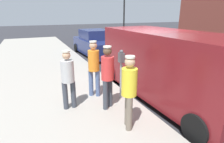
{
  "coord_description": "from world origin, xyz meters",
  "views": [
    {
      "loc": [
        3.76,
        5.48,
        2.69
      ],
      "look_at": [
        1.65,
        0.81,
        1.05
      ],
      "focal_mm": 29.47,
      "sensor_mm": 36.0,
      "label": 1
    }
  ],
  "objects_px": {
    "pedestrian_in_red": "(108,74)",
    "traffic_light_corner": "(131,4)",
    "parked_sedan_behind": "(96,44)",
    "parking_meter_near": "(121,66)",
    "parked_van": "(168,64)",
    "pedestrian_in_gray": "(68,77)",
    "pedestrian_in_orange": "(94,65)",
    "pedestrian_in_yellow": "(129,88)"
  },
  "relations": [
    {
      "from": "pedestrian_in_gray",
      "to": "parked_sedan_behind",
      "type": "height_order",
      "value": "pedestrian_in_gray"
    },
    {
      "from": "pedestrian_in_gray",
      "to": "parked_sedan_behind",
      "type": "xyz_separation_m",
      "value": [
        -3.16,
        -6.66,
        -0.33
      ]
    },
    {
      "from": "parked_sedan_behind",
      "to": "traffic_light_corner",
      "type": "distance_m",
      "value": 9.33
    },
    {
      "from": "pedestrian_in_yellow",
      "to": "pedestrian_in_red",
      "type": "bearing_deg",
      "value": -86.54
    },
    {
      "from": "pedestrian_in_orange",
      "to": "parked_sedan_behind",
      "type": "distance_m",
      "value": 6.6
    },
    {
      "from": "pedestrian_in_yellow",
      "to": "pedestrian_in_orange",
      "type": "relative_size",
      "value": 0.97
    },
    {
      "from": "parked_van",
      "to": "parked_sedan_behind",
      "type": "distance_m",
      "value": 6.98
    },
    {
      "from": "pedestrian_in_gray",
      "to": "traffic_light_corner",
      "type": "relative_size",
      "value": 0.31
    },
    {
      "from": "pedestrian_in_yellow",
      "to": "parked_van",
      "type": "xyz_separation_m",
      "value": [
        -2.05,
        -1.16,
        0.03
      ]
    },
    {
      "from": "parked_sedan_behind",
      "to": "parked_van",
      "type": "bearing_deg",
      "value": 89.36
    },
    {
      "from": "pedestrian_in_yellow",
      "to": "pedestrian_in_gray",
      "type": "distance_m",
      "value": 1.79
    },
    {
      "from": "parking_meter_near",
      "to": "pedestrian_in_red",
      "type": "bearing_deg",
      "value": 33.28
    },
    {
      "from": "pedestrian_in_red",
      "to": "traffic_light_corner",
      "type": "distance_m",
      "value": 16.04
    },
    {
      "from": "pedestrian_in_gray",
      "to": "parked_van",
      "type": "distance_m",
      "value": 3.1
    },
    {
      "from": "parked_van",
      "to": "parked_sedan_behind",
      "type": "height_order",
      "value": "parked_van"
    },
    {
      "from": "parking_meter_near",
      "to": "parked_van",
      "type": "relative_size",
      "value": 0.29
    },
    {
      "from": "pedestrian_in_red",
      "to": "traffic_light_corner",
      "type": "bearing_deg",
      "value": -122.05
    },
    {
      "from": "pedestrian_in_yellow",
      "to": "parked_van",
      "type": "bearing_deg",
      "value": -150.5
    },
    {
      "from": "pedestrian_in_orange",
      "to": "traffic_light_corner",
      "type": "height_order",
      "value": "traffic_light_corner"
    },
    {
      "from": "pedestrian_in_orange",
      "to": "traffic_light_corner",
      "type": "relative_size",
      "value": 0.34
    },
    {
      "from": "parked_sedan_behind",
      "to": "pedestrian_in_red",
      "type": "bearing_deg",
      "value": 72.8
    },
    {
      "from": "parking_meter_near",
      "to": "parked_van",
      "type": "height_order",
      "value": "parked_van"
    },
    {
      "from": "parking_meter_near",
      "to": "traffic_light_corner",
      "type": "distance_m",
      "value": 15.38
    },
    {
      "from": "pedestrian_in_yellow",
      "to": "pedestrian_in_orange",
      "type": "height_order",
      "value": "pedestrian_in_orange"
    },
    {
      "from": "parking_meter_near",
      "to": "parked_sedan_behind",
      "type": "relative_size",
      "value": 0.34
    },
    {
      "from": "pedestrian_in_red",
      "to": "traffic_light_corner",
      "type": "xyz_separation_m",
      "value": [
        -8.42,
        -13.45,
        2.37
      ]
    },
    {
      "from": "parking_meter_near",
      "to": "pedestrian_in_yellow",
      "type": "xyz_separation_m",
      "value": [
        0.55,
        1.45,
        -0.06
      ]
    },
    {
      "from": "pedestrian_in_red",
      "to": "parked_van",
      "type": "relative_size",
      "value": 0.33
    },
    {
      "from": "traffic_light_corner",
      "to": "parked_van",
      "type": "bearing_deg",
      "value": 64.7
    },
    {
      "from": "pedestrian_in_red",
      "to": "parked_sedan_behind",
      "type": "relative_size",
      "value": 0.39
    },
    {
      "from": "pedestrian_in_gray",
      "to": "pedestrian_in_red",
      "type": "bearing_deg",
      "value": 157.19
    },
    {
      "from": "pedestrian_in_yellow",
      "to": "pedestrian_in_gray",
      "type": "height_order",
      "value": "pedestrian_in_yellow"
    },
    {
      "from": "parking_meter_near",
      "to": "pedestrian_in_orange",
      "type": "distance_m",
      "value": 0.85
    },
    {
      "from": "pedestrian_in_yellow",
      "to": "traffic_light_corner",
      "type": "distance_m",
      "value": 16.9
    },
    {
      "from": "pedestrian_in_red",
      "to": "parked_van",
      "type": "distance_m",
      "value": 2.11
    },
    {
      "from": "pedestrian_in_yellow",
      "to": "parked_sedan_behind",
      "type": "xyz_separation_m",
      "value": [
        -2.12,
        -8.12,
        -0.37
      ]
    },
    {
      "from": "pedestrian_in_red",
      "to": "pedestrian_in_gray",
      "type": "bearing_deg",
      "value": -22.81
    },
    {
      "from": "parking_meter_near",
      "to": "traffic_light_corner",
      "type": "xyz_separation_m",
      "value": [
        -7.81,
        -13.05,
        2.34
      ]
    },
    {
      "from": "parked_sedan_behind",
      "to": "parking_meter_near",
      "type": "bearing_deg",
      "value": 76.69
    },
    {
      "from": "parking_meter_near",
      "to": "pedestrian_in_red",
      "type": "height_order",
      "value": "pedestrian_in_red"
    },
    {
      "from": "parking_meter_near",
      "to": "parked_sedan_behind",
      "type": "xyz_separation_m",
      "value": [
        -1.58,
        -6.67,
        -0.43
      ]
    },
    {
      "from": "pedestrian_in_orange",
      "to": "pedestrian_in_yellow",
      "type": "bearing_deg",
      "value": 94.27
    }
  ]
}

